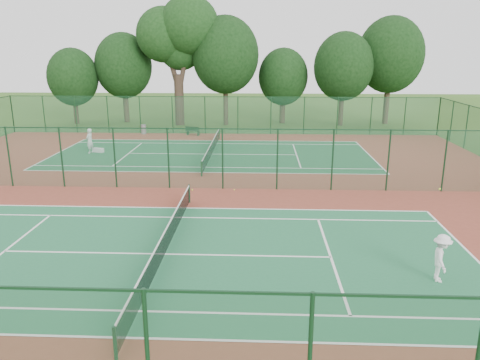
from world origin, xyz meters
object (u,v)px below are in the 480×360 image
at_px(player_far, 90,141).
at_px(kit_bag, 98,150).
at_px(trash_bin, 144,129).
at_px(player_near, 441,258).
at_px(bench, 193,131).
at_px(big_tree, 178,34).

distance_m(player_far, kit_bag, 0.97).
xyz_separation_m(player_far, trash_bin, (2.05, 8.49, -0.51)).
distance_m(player_far, trash_bin, 8.75).
height_order(player_far, kit_bag, player_far).
bearing_deg(player_far, kit_bag, 137.21).
bearing_deg(player_near, bench, 34.00).
height_order(trash_bin, bench, trash_bin).
relative_size(player_far, kit_bag, 2.14).
height_order(bench, kit_bag, bench).
bearing_deg(player_far, big_tree, 177.38).
xyz_separation_m(bench, kit_bag, (-6.28, -7.66, -0.26)).
bearing_deg(big_tree, bench, -71.54).
bearing_deg(player_near, big_tree, 32.96).
bearing_deg(trash_bin, player_far, -103.60).
bearing_deg(big_tree, kit_bag, -106.39).
bearing_deg(bench, player_near, -48.37).
relative_size(trash_bin, big_tree, 0.07).
height_order(trash_bin, kit_bag, trash_bin).
bearing_deg(player_far, trash_bin, -178.39).
bearing_deg(big_tree, player_far, -107.83).
height_order(player_near, bench, player_near).
relative_size(player_near, trash_bin, 1.92).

